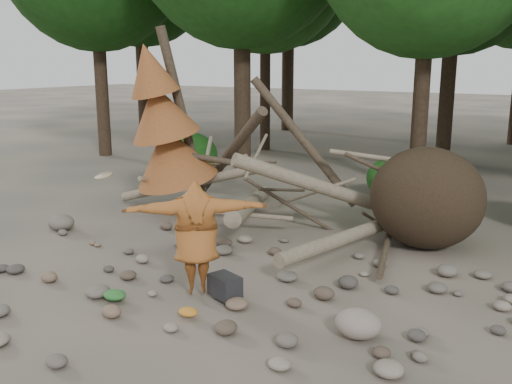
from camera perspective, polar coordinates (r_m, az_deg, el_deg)
The scene contains 11 objects.
ground at distance 9.18m, azimuth -7.47°, elevation -10.02°, with size 120.00×120.00×0.00m, color #514C44.
deadfall_pile at distance 11.57m, azimuth 13.83°, elevation -0.48°, with size 8.55×5.24×3.30m.
dead_conifer at distance 13.13m, azimuth -9.09°, elevation 6.45°, with size 2.06×2.16×4.35m.
bush_left at distance 17.75m, azimuth -6.76°, elevation 3.66°, with size 1.80×1.80×1.44m, color #174512.
bush_mid at distance 15.33m, azimuth 13.56°, elevation 1.30°, with size 1.40×1.40×1.12m, color #1F5819.
frisbee_thrower at distance 8.71m, azimuth -6.01°, elevation -4.54°, with size 2.75×1.81×1.80m.
backpack at distance 8.84m, azimuth -3.12°, elevation -9.71°, with size 0.49×0.33×0.33m, color black.
cloth_green at distance 9.03m, azimuth -13.92°, elevation -10.25°, with size 0.37×0.31×0.14m, color #2A692A.
cloth_orange at distance 8.32m, azimuth -6.78°, elevation -12.13°, with size 0.30×0.24×0.11m, color #BF7620.
boulder_mid_right at distance 7.83m, azimuth 10.19°, elevation -12.84°, with size 0.63×0.56×0.38m, color gray.
boulder_mid_left at distance 12.98m, azimuth -18.90°, elevation -2.89°, with size 0.58×0.52×0.35m, color #696258.
Camera 1 is at (5.39, -6.52, 3.58)m, focal length 40.00 mm.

